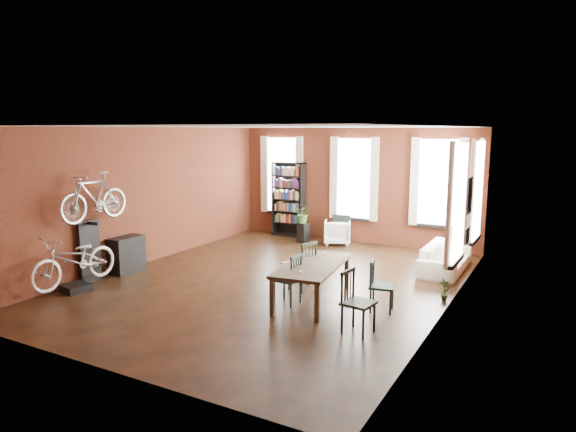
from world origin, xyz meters
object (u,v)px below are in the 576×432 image
Objects in this scene: plant_stand at (303,233)px; dining_chair_d at (382,286)px; white_armchair at (337,231)px; bike_trainer at (76,288)px; cream_sofa at (446,253)px; dining_table at (312,283)px; dining_chair_a at (287,279)px; console_table at (127,254)px; bicycle_floor at (73,237)px; dining_chair_c at (359,303)px; dining_chair_b at (302,266)px; bookshelf at (289,199)px.

dining_chair_d is at bearing -49.00° from plant_stand.
white_armchair is 1.53× the size of bike_trainer.
cream_sofa is 4.28m from plant_stand.
dining_chair_a is at bearing -143.63° from dining_table.
bicycle_floor reaches higher than console_table.
dining_chair_c is at bearing -46.13° from dining_table.
bicycle_floor is at bearing -107.38° from plant_stand.
white_armchair is at bearing 65.82° from bike_trainer.
dining_chair_b is 4.27m from white_armchair.
dining_chair_d is 5.81m from console_table.
cream_sofa is (4.95, -1.70, -0.69)m from bookshelf.
dining_chair_c is 0.47× the size of cream_sofa.
console_table is (-6.23, -3.50, -0.01)m from cream_sofa.
bookshelf is at bearing -33.38° from white_armchair.
dining_chair_b is 4.49m from bike_trainer.
dining_chair_b is at bearing -58.50° from bookshelf.
cream_sofa is 7.15m from console_table.
plant_stand is at bearing -37.23° from bookshelf.
dining_table is 3.79× the size of plant_stand.
dining_chair_a is at bearing -1.90° from console_table.
dining_chair_a is at bearing 94.47° from dining_chair_d.
console_table is 0.42× the size of bicycle_floor.
cream_sofa is at bearing 152.07° from dining_chair_a.
dining_chair_c is (1.77, -1.54, 0.00)m from dining_chair_b.
cream_sofa is at bearing 160.62° from dining_chair_b.
cream_sofa reaches higher than white_armchair.
bike_trainer is 0.60× the size of console_table.
dining_chair_a reaches higher than white_armchair.
cream_sofa is (0.43, 4.33, -0.09)m from dining_chair_c.
bicycle_floor is at bearing -41.21° from dining_chair_b.
bicycle_floor reaches higher than cream_sofa.
console_table is 5.04m from plant_stand.
dining_chair_c reaches higher than dining_chair_b.
dining_chair_c is 1.36× the size of white_armchair.
plant_stand is at bearing -154.63° from dining_chair_a.
bicycle_floor reaches higher than dining_chair_b.
bookshelf is at bearing 142.77° from plant_stand.
dining_chair_c is 6.33m from white_armchair.
dining_chair_c reaches higher than white_armchair.
bicycle_floor is (0.18, -1.50, 0.69)m from console_table.
dining_chair_c is (1.29, -1.02, 0.14)m from dining_table.
bookshelf is 2.75× the size of console_table.
dining_chair_d is 1.89× the size of bike_trainer.
dining_chair_c reaches higher than dining_chair_d.
plant_stand is (1.94, 6.09, 0.21)m from bike_trainer.
dining_chair_a is 1.70m from dining_chair_d.
bookshelf is 3.02× the size of white_armchair.
dining_table is 4.69m from bike_trainer.
cream_sofa is (1.72, 3.30, 0.05)m from dining_table.
white_armchair is 0.91× the size of console_table.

